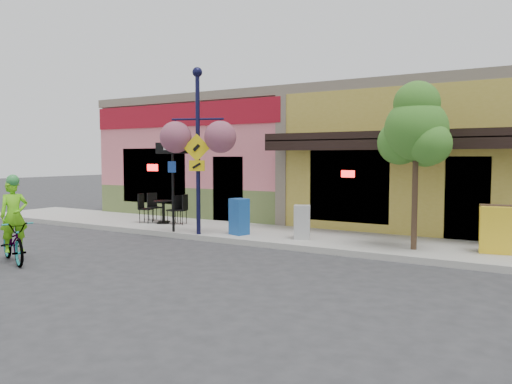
% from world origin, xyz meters
% --- Properties ---
extents(ground, '(90.00, 90.00, 0.00)m').
position_xyz_m(ground, '(0.00, 0.00, 0.00)').
color(ground, '#2D2D30').
rests_on(ground, ground).
extents(sidewalk, '(24.00, 3.00, 0.15)m').
position_xyz_m(sidewalk, '(0.00, 2.00, 0.07)').
color(sidewalk, '#9E9B93').
rests_on(sidewalk, ground).
extents(curb, '(24.00, 0.12, 0.15)m').
position_xyz_m(curb, '(0.00, 0.55, 0.07)').
color(curb, '#A8A59E').
rests_on(curb, ground).
extents(building, '(18.20, 8.20, 4.50)m').
position_xyz_m(building, '(0.00, 7.50, 2.25)').
color(building, '#D86A76').
rests_on(building, ground).
extents(bicycle, '(1.85, 1.20, 0.92)m').
position_xyz_m(bicycle, '(-3.67, -3.84, 0.46)').
color(bicycle, '#9B140E').
rests_on(bicycle, ground).
extents(cyclist_rider, '(0.55, 0.66, 1.55)m').
position_xyz_m(cyclist_rider, '(-3.62, -3.84, 0.78)').
color(cyclist_rider, '#6AD716').
rests_on(cyclist_rider, ground).
extents(lamp_post, '(1.57, 1.08, 4.58)m').
position_xyz_m(lamp_post, '(-2.11, 0.65, 2.44)').
color(lamp_post, black).
rests_on(lamp_post, sidewalk).
extents(one_way_sign, '(0.99, 0.51, 2.54)m').
position_xyz_m(one_way_sign, '(-3.01, 0.65, 1.42)').
color(one_way_sign, black).
rests_on(one_way_sign, sidewalk).
extents(cafe_set_left, '(1.72, 1.19, 0.93)m').
position_xyz_m(cafe_set_left, '(-4.65, 2.11, 0.62)').
color(cafe_set_left, black).
rests_on(cafe_set_left, sidewalk).
extents(cafe_set_right, '(1.75, 1.18, 0.96)m').
position_xyz_m(cafe_set_right, '(-4.46, 1.83, 0.63)').
color(cafe_set_right, black).
rests_on(cafe_set_right, sidewalk).
extents(newspaper_box_blue, '(0.55, 0.51, 0.99)m').
position_xyz_m(newspaper_box_blue, '(-1.11, 1.17, 0.65)').
color(newspaper_box_blue, '#194D9A').
rests_on(newspaper_box_blue, sidewalk).
extents(newspaper_box_grey, '(0.53, 0.50, 0.88)m').
position_xyz_m(newspaper_box_grey, '(0.71, 1.39, 0.59)').
color(newspaper_box_grey, '#A7A7A7').
rests_on(newspaper_box_grey, sidewalk).
extents(street_tree, '(1.75, 1.75, 3.90)m').
position_xyz_m(street_tree, '(3.56, 1.40, 2.10)').
color(street_tree, '#3D7A26').
rests_on(street_tree, sidewalk).
extents(sandwich_board, '(0.72, 0.58, 1.09)m').
position_xyz_m(sandwich_board, '(5.26, 1.59, 0.69)').
color(sandwich_board, yellow).
rests_on(sandwich_board, sidewalk).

